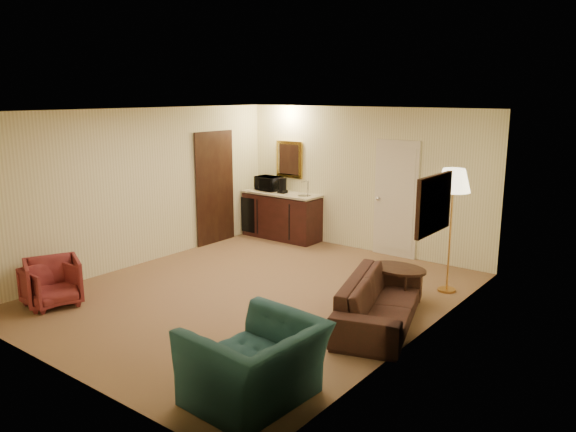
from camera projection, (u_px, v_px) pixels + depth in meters
The scene contains 12 objects.
ground at pixel (255, 293), 8.12m from camera, with size 6.00×6.00×0.00m, color brown.
room_walls at pixel (283, 169), 8.40m from camera, with size 5.02×6.01×2.61m.
wetbar_cabinet at pixel (282, 215), 11.11m from camera, with size 1.64×0.58×0.92m, color #341310.
sofa at pixel (381, 293), 6.98m from camera, with size 2.04×0.60×0.80m, color black.
teal_armchair at pixel (255, 351), 5.18m from camera, with size 1.17×0.76×1.02m, color #214C54.
rose_chair_near at pixel (53, 280), 7.62m from camera, with size 0.68×0.64×0.70m, color maroon.
rose_chair_far at pixel (49, 284), 7.59m from camera, with size 0.59×0.56×0.61m, color maroon.
coffee_table at pixel (397, 284), 7.81m from camera, with size 0.83×0.56×0.48m, color black.
floor_lamp at pixel (450, 231), 8.02m from camera, with size 0.48×0.48×1.81m, color #B37F3B.
waste_bin at pixel (304, 237), 10.67m from camera, with size 0.25×0.25×0.31m, color black.
microwave at pixel (268, 182), 11.23m from camera, with size 0.51×0.28×0.35m, color black.
coffee_maker at pixel (283, 186), 10.93m from camera, with size 0.16×0.16×0.29m, color black.
Camera 1 is at (5.06, -5.81, 2.84)m, focal length 35.00 mm.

